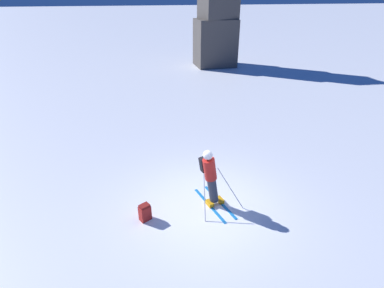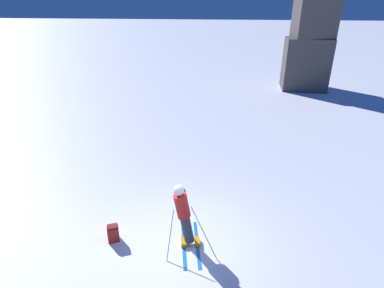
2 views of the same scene
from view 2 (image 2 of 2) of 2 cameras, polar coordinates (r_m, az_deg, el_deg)
ground_plane at (r=8.52m, az=-2.18°, el=-18.30°), size 300.00×300.00×0.00m
skier at (r=7.81m, az=-1.63°, el=-12.80°), size 1.25×1.82×1.89m
rock_pillar at (r=24.53m, az=21.81°, el=19.94°), size 3.17×2.78×10.62m
spare_backpack at (r=8.69m, az=-14.78°, el=-16.12°), size 0.37×0.33×0.50m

